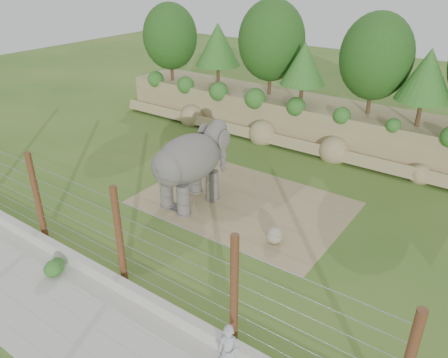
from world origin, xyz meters
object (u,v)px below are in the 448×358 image
Objects in this scene: stone_ball at (274,235)px; zookeeper at (229,352)px; elephant at (189,169)px; barrier_fence at (119,236)px.

zookeeper is (2.21, -6.58, 0.54)m from stone_ball.
elephant reaches higher than stone_ball.
barrier_fence is at bearing 149.32° from zookeeper.
zookeeper is (5.63, -1.19, -1.08)m from barrier_fence.
elephant is at bearing 105.74° from barrier_fence.
zookeeper reaches higher than stone_ball.
stone_ball is at bearing 0.53° from elephant.
stone_ball is at bearing 89.79° from zookeeper.
elephant is 2.52× the size of zookeeper.
barrier_fence is (-3.43, -5.39, 1.62)m from stone_ball.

